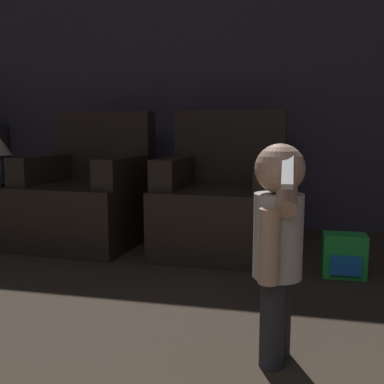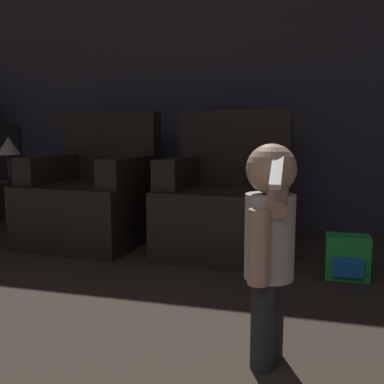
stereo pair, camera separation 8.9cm
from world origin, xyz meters
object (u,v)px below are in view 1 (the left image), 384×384
(armchair_right, at_px, (223,202))
(lamp, at_px, (0,147))
(armchair_left, at_px, (88,197))
(person_toddler, at_px, (278,236))
(toy_backpack, at_px, (344,256))

(armchair_right, relative_size, lamp, 3.08)
(armchair_left, height_order, armchair_right, same)
(person_toddler, bearing_deg, lamp, -109.40)
(armchair_left, height_order, lamp, armchair_left)
(armchair_right, bearing_deg, person_toddler, -72.45)
(person_toddler, xyz_separation_m, toy_backpack, (0.36, 1.02, -0.34))
(person_toddler, distance_m, toy_backpack, 1.14)
(person_toddler, height_order, lamp, lamp)
(armchair_right, height_order, person_toddler, armchair_right)
(armchair_right, xyz_separation_m, toy_backpack, (0.77, -0.43, -0.22))
(toy_backpack, bearing_deg, person_toddler, -109.24)
(armchair_left, relative_size, person_toddler, 1.26)
(armchair_left, distance_m, lamp, 0.78)
(toy_backpack, xyz_separation_m, lamp, (-2.48, 0.38, 0.59))
(armchair_left, distance_m, person_toddler, 2.05)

